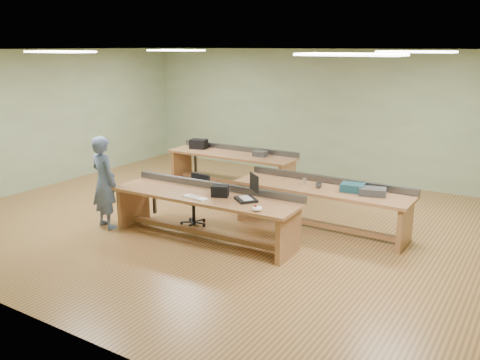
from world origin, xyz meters
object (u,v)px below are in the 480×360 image
at_px(person, 104,182).
at_px(laptop_base, 246,199).
at_px(mug, 319,185).
at_px(task_chair, 195,206).
at_px(workbench_mid, 322,198).
at_px(camera_bag, 220,191).
at_px(workbench_front, 205,205).
at_px(parts_bin_grey, 373,191).
at_px(drinks_can, 305,181).
at_px(workbench_back, 232,162).
at_px(parts_bin_teal, 353,187).

xyz_separation_m(person, laptop_base, (2.51, 0.54, -0.04)).
bearing_deg(mug, task_chair, -156.12).
distance_m(workbench_mid, mug, 0.25).
bearing_deg(person, camera_bag, -153.41).
relative_size(workbench_front, workbench_mid, 1.07).
bearing_deg(camera_bag, parts_bin_grey, 12.45).
bearing_deg(camera_bag, drinks_can, 36.82).
bearing_deg(workbench_mid, workbench_back, 151.63).
xyz_separation_m(workbench_mid, drinks_can, (-0.34, -0.01, 0.25)).
xyz_separation_m(person, task_chair, (1.22, 0.94, -0.48)).
relative_size(workbench_front, camera_bag, 12.23).
height_order(workbench_mid, drinks_can, drinks_can).
bearing_deg(task_chair, camera_bag, -23.28).
height_order(workbench_back, person, person).
height_order(mug, drinks_can, drinks_can).
distance_m(laptop_base, parts_bin_grey, 2.06).
relative_size(workbench_mid, camera_bag, 11.48).
bearing_deg(camera_bag, workbench_front, 162.08).
height_order(workbench_back, mug, workbench_back).
bearing_deg(workbench_front, parts_bin_grey, 29.14).
bearing_deg(task_chair, workbench_front, -34.86).
distance_m(workbench_front, person, 1.86).
bearing_deg(task_chair, workbench_back, 112.99).
distance_m(workbench_mid, parts_bin_grey, 0.89).
bearing_deg(task_chair, workbench_mid, 29.45).
distance_m(workbench_mid, workbench_back, 3.21).
relative_size(person, parts_bin_teal, 4.38).
bearing_deg(parts_bin_grey, workbench_front, -148.56).
height_order(workbench_back, task_chair, task_chair).
relative_size(workbench_back, parts_bin_teal, 8.15).
height_order(task_chair, parts_bin_grey, task_chair).
bearing_deg(person, parts_bin_grey, -142.42).
height_order(laptop_base, drinks_can, drinks_can).
xyz_separation_m(camera_bag, mug, (1.12, 1.30, -0.05)).
bearing_deg(laptop_base, camera_bag, -137.32).
bearing_deg(parts_bin_teal, laptop_base, -131.35).
relative_size(camera_bag, drinks_can, 2.32).
bearing_deg(mug, parts_bin_teal, 11.38).
height_order(workbench_mid, task_chair, task_chair).
xyz_separation_m(workbench_front, workbench_mid, (1.44, 1.39, -0.00)).
xyz_separation_m(person, parts_bin_grey, (4.07, 1.89, 0.00)).
bearing_deg(workbench_mid, parts_bin_grey, 0.60).
height_order(person, laptop_base, person).
bearing_deg(parts_bin_grey, drinks_can, -179.24).
bearing_deg(workbench_back, person, -97.76).
relative_size(laptop_base, parts_bin_teal, 0.95).
bearing_deg(laptop_base, person, -129.38).
bearing_deg(workbench_back, workbench_mid, -29.54).
distance_m(camera_bag, parts_bin_teal, 2.19).
bearing_deg(workbench_front, mug, 41.11).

